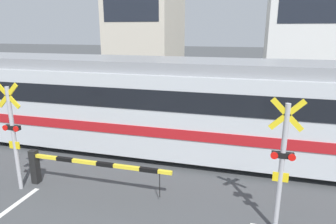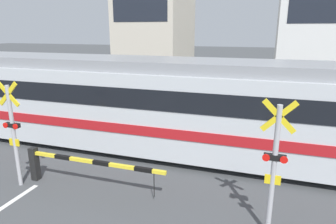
{
  "view_description": "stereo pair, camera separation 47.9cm",
  "coord_description": "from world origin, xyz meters",
  "views": [
    {
      "loc": [
        2.61,
        -1.41,
        4.27
      ],
      "look_at": [
        0.0,
        7.96,
        1.6
      ],
      "focal_mm": 32.0,
      "sensor_mm": 36.0,
      "label": 1
    },
    {
      "loc": [
        3.07,
        -1.27,
        4.27
      ],
      "look_at": [
        0.0,
        7.96,
        1.6
      ],
      "focal_mm": 32.0,
      "sensor_mm": 36.0,
      "label": 2
    }
  ],
  "objects": [
    {
      "name": "crossing_signal_left",
      "position": [
        -3.36,
        4.71,
        1.65
      ],
      "size": [
        0.68,
        0.15,
        2.99
      ],
      "color": "#B2B2B7",
      "rests_on": "ground_plane"
    },
    {
      "name": "pedestrian",
      "position": [
        0.47,
        13.03,
        0.96
      ],
      "size": [
        0.38,
        0.22,
        1.68
      ],
      "color": "#33384C",
      "rests_on": "ground_plane"
    },
    {
      "name": "commuter_train",
      "position": [
        -0.68,
        8.41,
        1.77
      ],
      "size": [
        22.03,
        2.85,
        3.32
      ],
      "color": "silver",
      "rests_on": "ground_plane"
    },
    {
      "name": "building_right_of_street",
      "position": [
        6.43,
        22.94,
        5.18
      ],
      "size": [
        5.85,
        6.66,
        10.36
      ],
      "color": "white",
      "rests_on": "ground_plane"
    },
    {
      "name": "rail_track_near",
      "position": [
        0.0,
        7.69,
        0.04
      ],
      "size": [
        50.0,
        0.1,
        0.08
      ],
      "color": "#5B564C",
      "rests_on": "ground_plane"
    },
    {
      "name": "rail_track_far",
      "position": [
        0.0,
        9.13,
        0.04
      ],
      "size": [
        50.0,
        0.1,
        0.08
      ],
      "color": "#5B564C",
      "rests_on": "ground_plane"
    },
    {
      "name": "crossing_barrier_near",
      "position": [
        -2.0,
        5.11,
        0.69
      ],
      "size": [
        4.16,
        0.2,
        1.0
      ],
      "color": "black",
      "rests_on": "ground_plane"
    },
    {
      "name": "crossing_signal_right",
      "position": [
        3.36,
        4.71,
        1.65
      ],
      "size": [
        0.68,
        0.15,
        2.99
      ],
      "color": "#B2B2B7",
      "rests_on": "ground_plane"
    },
    {
      "name": "crossing_barrier_far",
      "position": [
        2.0,
        11.21,
        0.69
      ],
      "size": [
        4.16,
        0.2,
        1.0
      ],
      "color": "black",
      "rests_on": "ground_plane"
    },
    {
      "name": "building_left_of_street",
      "position": [
        -6.04,
        22.94,
        5.38
      ],
      "size": [
        5.06,
        6.66,
        10.76
      ],
      "color": "beige",
      "rests_on": "ground_plane"
    }
  ]
}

